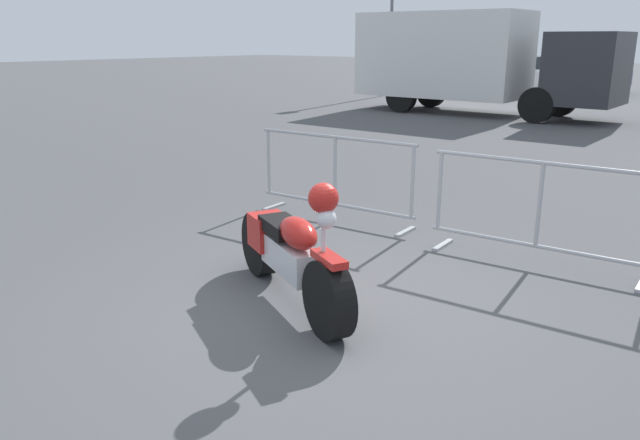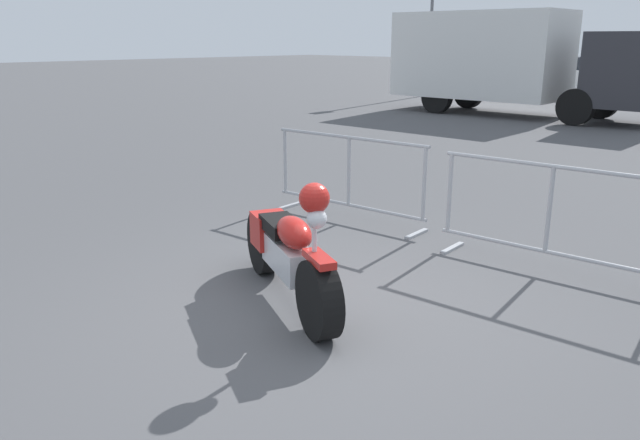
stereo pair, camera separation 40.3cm
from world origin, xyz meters
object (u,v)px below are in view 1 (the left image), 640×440
parked_car_white (540,73)px  parked_car_blue (603,77)px  crowd_barrier_far (539,212)px  box_truck (470,58)px  motorcycle (290,252)px  parked_car_silver (482,71)px  parked_car_red (432,70)px  crowd_barrier_near (335,177)px

parked_car_white → parked_car_blue: parked_car_white is taller
crowd_barrier_far → box_truck: bearing=119.7°
motorcycle → parked_car_blue: (-4.26, 23.62, 0.26)m
motorcycle → parked_car_silver: (-9.59, 23.67, 0.29)m
box_truck → parked_car_blue: 9.76m
crowd_barrier_far → parked_car_red: 25.40m
crowd_barrier_near → crowd_barrier_far: size_ratio=1.00×
crowd_barrier_near → crowd_barrier_far: (2.58, 0.00, 0.00)m
motorcycle → crowd_barrier_far: size_ratio=0.89×
motorcycle → parked_car_white: 24.80m
parked_car_red → parked_car_white: (5.33, 0.06, 0.03)m
crowd_barrier_far → parked_car_blue: parked_car_blue is taller
box_truck → parked_car_blue: bearing=81.6°
parked_car_blue → parked_car_silver: bearing=82.4°
parked_car_silver → crowd_barrier_far: bearing=-160.1°
motorcycle → box_truck: (-5.41, 13.98, 1.18)m
box_truck → parked_car_red: (-6.85, 9.77, -0.92)m
parked_car_red → crowd_barrier_far: bearing=-154.8°
parked_car_red → parked_car_blue: 8.00m
crowd_barrier_near → parked_car_blue: parked_car_blue is taller
crowd_barrier_far → parked_car_silver: 24.02m
parked_car_white → parked_car_blue: bearing=-101.1°
box_truck → parked_car_red: size_ratio=1.78×
crowd_barrier_near → parked_car_white: bearing=104.6°
motorcycle → box_truck: box_truck is taller
parked_car_silver → crowd_barrier_near: bearing=-165.9°
parked_car_white → crowd_barrier_near: bearing=-172.4°
box_truck → motorcycle: bearing=-70.5°
crowd_barrier_far → parked_car_silver: bearing=116.9°
crowd_barrier_far → box_truck: 13.54m
box_truck → parked_car_white: bearing=97.1°
motorcycle → box_truck: 15.03m
crowd_barrier_near → crowd_barrier_far: 2.58m
crowd_barrier_near → crowd_barrier_far: bearing=0.0°
crowd_barrier_near → parked_car_silver: bearing=111.2°
parked_car_red → motorcycle: bearing=-159.8°
parked_car_blue → crowd_barrier_near: bearing=-179.1°
motorcycle → box_truck: bearing=136.0°
crowd_barrier_far → parked_car_blue: size_ratio=0.51×
crowd_barrier_near → box_truck: 12.47m
motorcycle → crowd_barrier_far: bearing=85.1°
crowd_barrier_near → parked_car_red: size_ratio=0.51×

